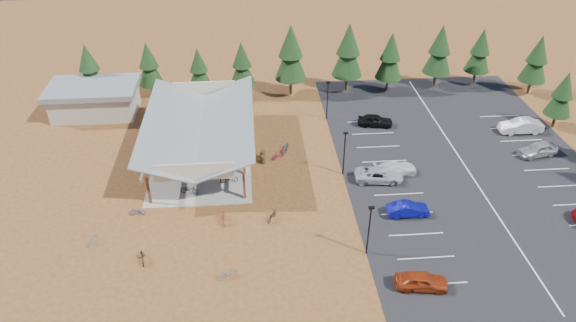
{
  "coord_description": "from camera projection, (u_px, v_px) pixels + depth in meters",
  "views": [
    {
      "loc": [
        -4.41,
        -41.92,
        31.28
      ],
      "look_at": [
        -0.9,
        1.06,
        2.6
      ],
      "focal_mm": 32.0,
      "sensor_mm": 36.0,
      "label": 1
    }
  ],
  "objects": [
    {
      "name": "pine_7",
      "position": [
        440.0,
        50.0,
        69.37
      ],
      "size": [
        3.82,
        3.82,
        8.89
      ],
      "color": "#382314",
      "rests_on": "ground"
    },
    {
      "name": "pine_6",
      "position": [
        390.0,
        56.0,
        68.29
      ],
      "size": [
        3.58,
        3.58,
        8.34
      ],
      "color": "#382314",
      "rests_on": "ground"
    },
    {
      "name": "bike_3",
      "position": [
        180.0,
        123.0,
        62.42
      ],
      "size": [
        1.56,
        0.53,
        0.92
      ],
      "primitive_type": "imported",
      "rotation": [
        0.0,
        0.0,
        1.63
      ],
      "color": "maroon",
      "rests_on": "concrete_pad"
    },
    {
      "name": "bike_12",
      "position": [
        272.0,
        216.0,
        47.89
      ],
      "size": [
        1.38,
        1.87,
        0.94
      ],
      "primitive_type": "imported",
      "rotation": [
        0.0,
        0.0,
        2.66
      ],
      "color": "black",
      "rests_on": "ground"
    },
    {
      "name": "lamp_post_2",
      "position": [
        327.0,
        98.0,
        62.72
      ],
      "size": [
        0.5,
        0.25,
        5.14
      ],
      "color": "black",
      "rests_on": "ground"
    },
    {
      "name": "pine_2",
      "position": [
        199.0,
        68.0,
        66.89
      ],
      "size": [
        3.04,
        3.04,
        7.09
      ],
      "color": "#382314",
      "rests_on": "ground"
    },
    {
      "name": "bike_7",
      "position": [
        219.0,
        123.0,
        62.21
      ],
      "size": [
        1.85,
        0.97,
        1.07
      ],
      "primitive_type": "imported",
      "rotation": [
        0.0,
        0.0,
        1.85
      ],
      "color": "maroon",
      "rests_on": "concrete_pad"
    },
    {
      "name": "car_1",
      "position": [
        408.0,
        209.0,
        48.37
      ],
      "size": [
        4.02,
        1.42,
        1.32
      ],
      "primitive_type": "imported",
      "rotation": [
        0.0,
        0.0,
        1.58
      ],
      "color": "#0B0D86",
      "rests_on": "asphalt_lot"
    },
    {
      "name": "bike_6",
      "position": [
        235.0,
        148.0,
        57.86
      ],
      "size": [
        1.61,
        0.98,
        0.8
      ],
      "primitive_type": "imported",
      "rotation": [
        0.0,
        0.0,
        1.89
      ],
      "color": "#1C1E96",
      "rests_on": "concrete_pad"
    },
    {
      "name": "car_2",
      "position": [
        379.0,
        175.0,
        53.0
      ],
      "size": [
        5.22,
        2.86,
        1.39
      ],
      "primitive_type": "imported",
      "rotation": [
        0.0,
        0.0,
        1.45
      ],
      "color": "#B3B7BB",
      "rests_on": "asphalt_lot"
    },
    {
      "name": "ground",
      "position": [
        298.0,
        187.0,
        52.41
      ],
      "size": [
        140.0,
        140.0,
        0.0
      ],
      "primitive_type": "plane",
      "color": "#5A3517",
      "rests_on": "ground"
    },
    {
      "name": "bike_10",
      "position": [
        137.0,
        212.0,
        48.52
      ],
      "size": [
        1.57,
        0.56,
        0.82
      ],
      "primitive_type": "imported",
      "rotation": [
        0.0,
        0.0,
        4.7
      ],
      "color": "navy",
      "rests_on": "ground"
    },
    {
      "name": "car_0",
      "position": [
        422.0,
        281.0,
        40.77
      ],
      "size": [
        4.41,
        2.25,
        1.44
      ],
      "primitive_type": "imported",
      "rotation": [
        0.0,
        0.0,
        1.44
      ],
      "color": "#983111",
      "rests_on": "asphalt_lot"
    },
    {
      "name": "bike_0",
      "position": [
        189.0,
        189.0,
        51.15
      ],
      "size": [
        1.97,
        1.02,
        0.99
      ],
      "primitive_type": "imported",
      "rotation": [
        0.0,
        0.0,
        1.37
      ],
      "color": "black",
      "rests_on": "concrete_pad"
    },
    {
      "name": "outbuilding",
      "position": [
        95.0,
        99.0,
        64.6
      ],
      "size": [
        11.0,
        7.0,
        3.9
      ],
      "color": "#ADA593",
      "rests_on": "ground"
    },
    {
      "name": "pine_0",
      "position": [
        89.0,
        67.0,
        65.98
      ],
      "size": [
        3.4,
        3.4,
        7.92
      ],
      "color": "#382314",
      "rests_on": "ground"
    },
    {
      "name": "lamp_post_0",
      "position": [
        369.0,
        227.0,
        42.8
      ],
      "size": [
        0.5,
        0.25,
        5.14
      ],
      "color": "black",
      "rests_on": "ground"
    },
    {
      "name": "bike_8",
      "position": [
        142.0,
        257.0,
        43.39
      ],
      "size": [
        1.1,
        1.99,
        0.99
      ],
      "primitive_type": "imported",
      "rotation": [
        0.0,
        0.0,
        0.25
      ],
      "color": "black",
      "rests_on": "ground"
    },
    {
      "name": "bike_14",
      "position": [
        287.0,
        147.0,
        58.11
      ],
      "size": [
        0.96,
        1.85,
        0.92
      ],
      "primitive_type": "imported",
      "rotation": [
        0.0,
        0.0,
        -0.21
      ],
      "color": "navy",
      "rests_on": "ground"
    },
    {
      "name": "asphalt_lot",
      "position": [
        463.0,
        163.0,
        56.14
      ],
      "size": [
        27.0,
        44.0,
        0.04
      ],
      "primitive_type": "cube",
      "color": "black",
      "rests_on": "ground"
    },
    {
      "name": "car_3",
      "position": [
        395.0,
        169.0,
        54.0
      ],
      "size": [
        4.88,
        2.67,
        1.34
      ],
      "primitive_type": "imported",
      "rotation": [
        0.0,
        0.0,
        1.75
      ],
      "color": "silver",
      "rests_on": "asphalt_lot"
    },
    {
      "name": "bike_13",
      "position": [
        228.0,
        273.0,
        41.78
      ],
      "size": [
        1.73,
        1.22,
        1.02
      ],
      "primitive_type": "imported",
      "rotation": [
        0.0,
        0.0,
        5.2
      ],
      "color": "gray",
      "rests_on": "ground"
    },
    {
      "name": "bike_5",
      "position": [
        209.0,
        170.0,
        53.87
      ],
      "size": [
        1.86,
        0.65,
        1.1
      ],
      "primitive_type": "imported",
      "rotation": [
        0.0,
        0.0,
        1.64
      ],
      "color": "#9EA2A7",
      "rests_on": "concrete_pad"
    },
    {
      "name": "car_8",
      "position": [
        538.0,
        149.0,
        56.99
      ],
      "size": [
        4.73,
        2.62,
        1.52
      ],
      "primitive_type": "imported",
      "rotation": [
        0.0,
        0.0,
        -1.38
      ],
      "color": "gray",
      "rests_on": "asphalt_lot"
    },
    {
      "name": "lamp_post_1",
      "position": [
        344.0,
        150.0,
        52.76
      ],
      "size": [
        0.5,
        0.25,
        5.14
      ],
      "color": "black",
      "rests_on": "ground"
    },
    {
      "name": "pine_5",
      "position": [
        348.0,
        50.0,
        68.09
      ],
      "size": [
        4.1,
        4.1,
        9.55
      ],
      "color": "#382314",
      "rests_on": "ground"
    },
    {
      "name": "bike_1",
      "position": [
        181.0,
        158.0,
        55.75
      ],
      "size": [
        1.8,
        0.51,
        1.08
      ],
      "primitive_type": "imported",
      "rotation": [
        0.0,
        0.0,
        1.57
      ],
      "color": "gray",
      "rests_on": "concrete_pad"
    },
    {
      "name": "trash_bin_0",
      "position": [
        263.0,
        160.0,
        55.91
      ],
      "size": [
        0.6,
        0.6,
        0.9
      ],
      "primitive_type": "cylinder",
      "color": "#483219",
      "rests_on": "ground"
    },
    {
      "name": "pine_1",
      "position": [
        149.0,
        64.0,
        67.18
      ],
      "size": [
        3.28,
        3.28,
        7.64
      ],
      "color": "#382314",
      "rests_on": "ground"
    },
    {
      "name": "pine_8",
      "position": [
        480.0,
        51.0,
        70.46
      ],
      "size": [
        3.46,
        3.46,
        8.05
      ],
      "color": "#382314",
      "rests_on": "ground"
    },
    {
      "name": "pine_3",
      "position": [
        242.0,
        64.0,
        67.29
      ],
      "size": [
        3.28,
        3.28,
        7.65
      ],
      "color": "#382314",
      "rests_on": "ground"
    },
    {
      "name": "bike_4",
      "position": [
        229.0,
        178.0,
        52.74
      ],
      "size": [
        1.88,
        0.74,
        0.97
      ],
      "primitive_type": "imported",
      "rotation": [
        0.0,
        0.0,
        1.62
      ],
      "color": "black",
      "rests_on": "concrete_pad"
    },
    {
      "name": "trash_bin_1",
      "position": [
        263.0,
        155.0,
        56.72
      ],
      "size": [
        0.6,
        0.6,
        0.9
      ],
      "primitive_type": "cylinder",
      "color": "#483219",
      "rests_on": "ground"
    },
    {
      "name": "bike_9",
      "position": [
        92.0,
        240.0,
        45.2
      ],
      "size": [
        0.92,
        1.52,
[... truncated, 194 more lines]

